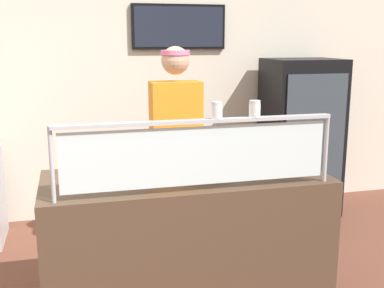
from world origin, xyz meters
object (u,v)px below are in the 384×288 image
(worker_figure, at_px, (177,146))
(drink_fridge, at_px, (300,137))
(pizza_server, at_px, (198,170))
(pepper_flake_shaker, at_px, (255,110))
(parmesan_shaker, at_px, (217,111))
(pizza_tray, at_px, (203,172))

(worker_figure, bearing_deg, drink_fridge, 32.07)
(drink_fridge, bearing_deg, pizza_server, -133.76)
(pizza_server, xyz_separation_m, worker_figure, (0.01, 0.65, 0.02))
(pizza_server, relative_size, worker_figure, 0.16)
(pizza_server, bearing_deg, pepper_flake_shaker, -45.95)
(parmesan_shaker, bearing_deg, pepper_flake_shaker, 0.00)
(parmesan_shaker, relative_size, drink_fridge, 0.06)
(pizza_server, height_order, pepper_flake_shaker, pepper_flake_shaker)
(parmesan_shaker, height_order, drink_fridge, drink_fridge)
(pizza_server, bearing_deg, parmesan_shaker, -81.34)
(parmesan_shaker, relative_size, worker_figure, 0.05)
(parmesan_shaker, bearing_deg, pizza_tray, 87.88)
(parmesan_shaker, distance_m, worker_figure, 1.03)
(pepper_flake_shaker, bearing_deg, parmesan_shaker, 180.00)
(pizza_tray, height_order, parmesan_shaker, parmesan_shaker)
(pizza_tray, height_order, worker_figure, worker_figure)
(parmesan_shaker, relative_size, pepper_flake_shaker, 1.00)
(pizza_server, distance_m, worker_figure, 0.65)
(parmesan_shaker, xyz_separation_m, worker_figure, (-0.02, 0.95, -0.41))
(pizza_tray, bearing_deg, worker_figure, 93.14)
(worker_figure, bearing_deg, pizza_tray, -86.86)
(pepper_flake_shaker, distance_m, worker_figure, 1.06)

